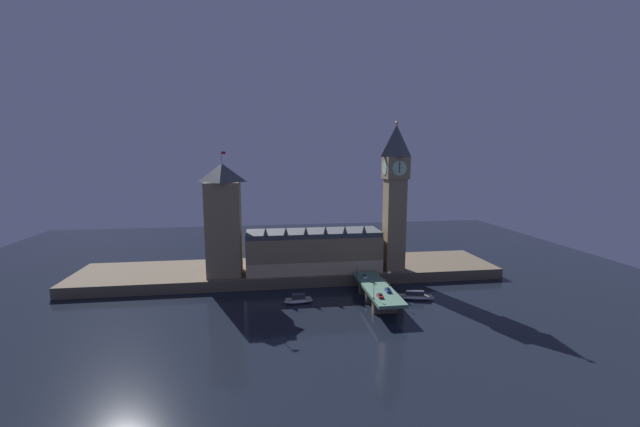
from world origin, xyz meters
TOP-DOWN VIEW (x-y plane):
  - ground_plane at (0.00, 0.00)m, footprint 400.00×400.00m
  - embankment at (0.00, 39.00)m, footprint 220.00×42.00m
  - parliament_hall at (11.17, 30.99)m, footprint 68.66×21.34m
  - clock_tower at (52.71, 26.36)m, footprint 11.97×12.08m
  - victoria_tower at (-33.80, 29.79)m, footprint 16.91×16.91m
  - bridge at (34.85, -5.00)m, footprint 11.87×46.00m
  - car_northbound_lead at (32.24, 7.62)m, footprint 2.05×4.35m
  - car_northbound_trail at (32.24, -18.47)m, footprint 2.05×4.18m
  - car_southbound_lead at (37.46, -12.63)m, footprint 1.88×4.31m
  - pedestrian_mid_walk at (40.07, -0.96)m, footprint 0.38×0.38m
  - pedestrian_far_rail at (29.63, 10.79)m, footprint 0.38×0.38m
  - street_lamp_near at (29.23, -19.72)m, footprint 1.34×0.60m
  - street_lamp_mid at (40.47, -5.00)m, footprint 1.34×0.60m
  - street_lamp_far at (29.23, 9.72)m, footprint 1.34×0.60m
  - boat_upstream at (0.39, -1.19)m, footprint 12.94×5.10m
  - boat_downstream at (52.96, -4.12)m, footprint 17.77×7.43m

SIDE VIEW (x-z plane):
  - ground_plane at x=0.00m, z-range 0.00..0.00m
  - boat_downstream at x=52.96m, z-range -0.55..3.52m
  - boat_upstream at x=0.39m, z-range -0.56..3.62m
  - embankment at x=0.00m, z-range 0.00..5.37m
  - bridge at x=34.85m, z-range 1.40..8.79m
  - car_northbound_lead at x=32.24m, z-range 7.35..8.69m
  - car_northbound_trail at x=32.24m, z-range 7.35..8.80m
  - car_southbound_lead at x=37.46m, z-range 7.34..8.94m
  - pedestrian_mid_walk at x=40.07m, z-range 7.44..9.13m
  - pedestrian_far_rail at x=29.63m, z-range 7.45..9.24m
  - street_lamp_near at x=29.23m, z-range 8.18..14.44m
  - street_lamp_mid at x=40.47m, z-range 8.21..14.66m
  - street_lamp_far at x=29.23m, z-range 8.22..14.78m
  - parliament_hall at x=11.17m, z-range 3.31..28.02m
  - victoria_tower at x=-33.80m, z-range 2.52..63.90m
  - clock_tower at x=52.71m, z-range 7.63..83.71m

